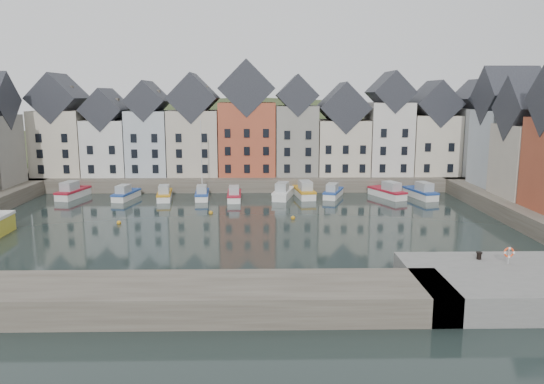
{
  "coord_description": "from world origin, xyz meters",
  "views": [
    {
      "loc": [
        2.34,
        -56.02,
        14.56
      ],
      "look_at": [
        3.53,
        6.0,
        3.1
      ],
      "focal_mm": 35.0,
      "sensor_mm": 36.0,
      "label": 1
    }
  ],
  "objects_px": {
    "boat_a": "(73,192)",
    "mooring_bollard": "(479,255)",
    "boat_d": "(202,194)",
    "life_ring_post": "(509,253)"
  },
  "relations": [
    {
      "from": "boat_a",
      "to": "mooring_bollard",
      "type": "relative_size",
      "value": 12.95
    },
    {
      "from": "boat_a",
      "to": "mooring_bollard",
      "type": "height_order",
      "value": "mooring_bollard"
    },
    {
      "from": "boat_a",
      "to": "life_ring_post",
      "type": "xyz_separation_m",
      "value": [
        45.54,
        -37.1,
        2.06
      ]
    },
    {
      "from": "mooring_bollard",
      "to": "boat_a",
      "type": "bearing_deg",
      "value": 140.63
    },
    {
      "from": "boat_a",
      "to": "mooring_bollard",
      "type": "bearing_deg",
      "value": -28.57
    },
    {
      "from": "boat_d",
      "to": "mooring_bollard",
      "type": "height_order",
      "value": "boat_d"
    },
    {
      "from": "boat_d",
      "to": "boat_a",
      "type": "bearing_deg",
      "value": 171.87
    },
    {
      "from": "boat_a",
      "to": "boat_d",
      "type": "xyz_separation_m",
      "value": [
        18.56,
        -1.33,
        -0.07
      ]
    },
    {
      "from": "life_ring_post",
      "to": "mooring_bollard",
      "type": "bearing_deg",
      "value": 146.14
    },
    {
      "from": "boat_d",
      "to": "life_ring_post",
      "type": "relative_size",
      "value": 8.65
    }
  ]
}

